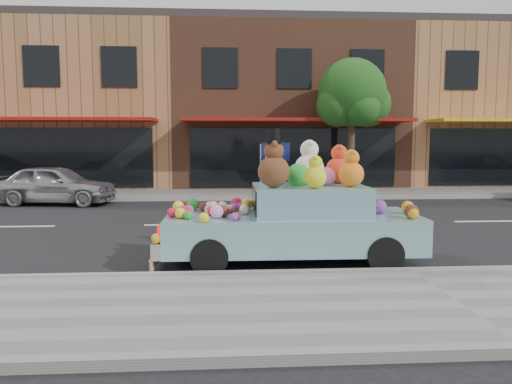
{
  "coord_description": "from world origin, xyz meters",
  "views": [
    {
      "loc": [
        -2.92,
        -12.47,
        2.13
      ],
      "look_at": [
        -2.37,
        -4.08,
        1.25
      ],
      "focal_mm": 35.0,
      "sensor_mm": 36.0,
      "label": 1
    }
  ],
  "objects": [
    {
      "name": "storefront_mid",
      "position": [
        0.0,
        11.97,
        3.64
      ],
      "size": [
        10.0,
        9.8,
        7.3
      ],
      "color": "brown",
      "rests_on": "ground"
    },
    {
      "name": "far_kerb",
      "position": [
        0.0,
        5.0,
        0.07
      ],
      "size": [
        60.0,
        0.12,
        0.13
      ],
      "primitive_type": "cube",
      "color": "gray",
      "rests_on": "ground"
    },
    {
      "name": "storefront_right",
      "position": [
        10.0,
        11.97,
        3.64
      ],
      "size": [
        10.0,
        9.8,
        7.3
      ],
      "color": "#A86F46",
      "rests_on": "ground"
    },
    {
      "name": "near_sidewalk",
      "position": [
        0.0,
        -6.5,
        0.06
      ],
      "size": [
        60.0,
        3.0,
        0.12
      ],
      "primitive_type": "cube",
      "color": "gray",
      "rests_on": "ground"
    },
    {
      "name": "far_sidewalk",
      "position": [
        0.0,
        6.5,
        0.06
      ],
      "size": [
        60.0,
        3.0,
        0.12
      ],
      "primitive_type": "cube",
      "color": "gray",
      "rests_on": "ground"
    },
    {
      "name": "street_tree",
      "position": [
        2.03,
        6.55,
        3.69
      ],
      "size": [
        3.0,
        2.7,
        5.22
      ],
      "color": "#38281C",
      "rests_on": "ground"
    },
    {
      "name": "car_silver",
      "position": [
        -8.45,
        4.3,
        0.66
      ],
      "size": [
        4.06,
        2.13,
        1.32
      ],
      "primitive_type": "imported",
      "rotation": [
        0.0,
        0.0,
        1.42
      ],
      "color": "#A4A5A9",
      "rests_on": "ground"
    },
    {
      "name": "near_kerb",
      "position": [
        0.0,
        -5.0,
        0.07
      ],
      "size": [
        60.0,
        0.12,
        0.13
      ],
      "primitive_type": "cube",
      "color": "gray",
      "rests_on": "ground"
    },
    {
      "name": "storefront_left",
      "position": [
        -10.0,
        11.97,
        3.64
      ],
      "size": [
        10.0,
        9.8,
        7.3
      ],
      "color": "#A86F46",
      "rests_on": "ground"
    },
    {
      "name": "art_car",
      "position": [
        -1.71,
        -3.99,
        0.79
      ],
      "size": [
        4.5,
        1.81,
        2.31
      ],
      "rotation": [
        0.0,
        0.0,
        -0.01
      ],
      "color": "black",
      "rests_on": "ground"
    },
    {
      "name": "ground",
      "position": [
        0.0,
        0.0,
        0.0
      ],
      "size": [
        120.0,
        120.0,
        0.0
      ],
      "primitive_type": "plane",
      "color": "black",
      "rests_on": "ground"
    }
  ]
}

